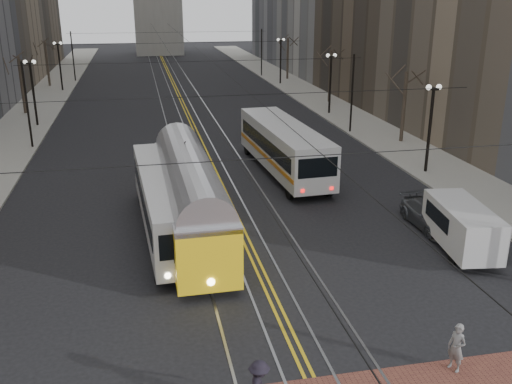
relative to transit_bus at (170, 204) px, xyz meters
name	(u,v)px	position (x,y,z in m)	size (l,w,h in m)	color
ground	(301,359)	(3.50, -11.30, -1.54)	(260.00, 260.00, 0.00)	black
sidewalk_left	(35,111)	(-11.50, 33.70, -1.47)	(5.00, 140.00, 0.15)	gray
sidewalk_right	(320,101)	(18.50, 33.70, -1.47)	(5.00, 140.00, 0.15)	gray
streetcar_rails	(184,106)	(3.50, 33.70, -1.54)	(4.80, 130.00, 0.02)	gray
centre_lines	(184,106)	(3.50, 33.70, -1.53)	(0.42, 130.00, 0.01)	gold
lamp_posts	(200,109)	(3.50, 17.45, 1.26)	(27.60, 57.20, 5.60)	black
street_trees	(192,95)	(3.50, 23.95, 1.26)	(31.68, 53.28, 5.60)	#382D23
trolley_wires	(192,85)	(3.50, 23.53, 2.23)	(25.96, 120.00, 6.60)	black
transit_bus	(170,204)	(0.00, 0.00, 0.00)	(2.57, 12.33, 3.08)	#BBBBBB
streetcar	(190,203)	(1.00, -0.24, 0.08)	(2.55, 13.76, 3.24)	yellow
rear_bus	(284,149)	(7.97, 8.69, 0.08)	(2.71, 12.45, 3.25)	silver
cargo_van	(462,229)	(12.95, -4.80, -0.43)	(1.93, 5.02, 2.22)	silver
sedan_grey	(271,124)	(9.70, 19.87, -0.68)	(2.03, 5.04, 1.72)	#3B3E42
sedan_parked	(430,215)	(13.00, -1.85, -0.91)	(1.77, 4.36, 1.27)	#45494E
pedestrian_b	(457,347)	(8.11, -12.80, -0.72)	(0.59, 0.39, 1.62)	slate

